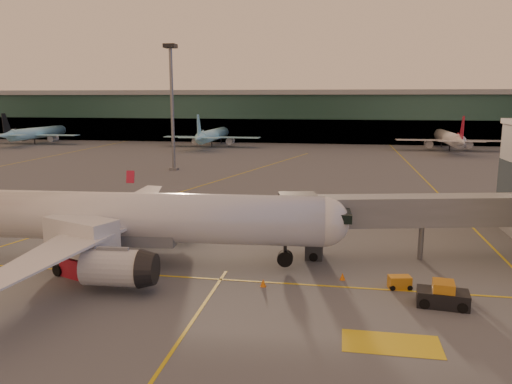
% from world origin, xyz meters
% --- Properties ---
extents(ground, '(600.00, 600.00, 0.00)m').
position_xyz_m(ground, '(0.00, 0.00, 0.00)').
color(ground, '#4C4F54').
rests_on(ground, ground).
extents(taxi_markings, '(100.12, 173.00, 0.01)m').
position_xyz_m(taxi_markings, '(-7.32, 44.49, 0.01)').
color(taxi_markings, gold).
rests_on(taxi_markings, ground).
extents(terminal, '(400.00, 20.00, 17.60)m').
position_xyz_m(terminal, '(0.00, 141.79, 8.76)').
color(terminal, '#19382D').
rests_on(terminal, ground).
extents(mast_west_near, '(2.40, 2.40, 25.60)m').
position_xyz_m(mast_west_near, '(-20.00, 66.00, 14.86)').
color(mast_west_near, slate).
rests_on(mast_west_near, ground).
extents(distant_aircraft_row, '(350.00, 34.00, 13.00)m').
position_xyz_m(distant_aircraft_row, '(10.83, 118.00, 0.00)').
color(distant_aircraft_row, '#94E2F9').
rests_on(distant_aircraft_row, ground).
extents(main_airplane, '(42.50, 38.30, 12.82)m').
position_xyz_m(main_airplane, '(-5.22, 7.47, 4.17)').
color(main_airplane, silver).
rests_on(main_airplane, ground).
extents(jet_bridge, '(27.38, 8.91, 6.20)m').
position_xyz_m(jet_bridge, '(23.64, 13.78, 4.37)').
color(jet_bridge, slate).
rests_on(jet_bridge, ground).
extents(catering_truck, '(6.97, 4.93, 4.97)m').
position_xyz_m(catering_truck, '(-6.77, 4.09, 2.82)').
color(catering_truck, maroon).
rests_on(catering_truck, ground).
extents(gpu_cart, '(1.93, 1.38, 1.03)m').
position_xyz_m(gpu_cart, '(19.48, 5.44, 0.50)').
color(gpu_cart, '#C67D18').
rests_on(gpu_cart, ground).
extents(pushback_tug, '(3.80, 2.35, 1.85)m').
position_xyz_m(pushback_tug, '(22.18, 2.46, 0.75)').
color(pushback_tug, black).
rests_on(pushback_tug, ground).
extents(cone_nose, '(0.47, 0.47, 0.60)m').
position_xyz_m(cone_nose, '(15.01, 6.65, 0.29)').
color(cone_nose, orange).
rests_on(cone_nose, ground).
extents(cone_wing_left, '(0.48, 0.48, 0.62)m').
position_xyz_m(cone_wing_left, '(-4.29, 26.08, 0.30)').
color(cone_wing_left, orange).
rests_on(cone_wing_left, ground).
extents(cone_fwd, '(0.49, 0.49, 0.62)m').
position_xyz_m(cone_fwd, '(8.74, 4.05, 0.30)').
color(cone_fwd, orange).
rests_on(cone_fwd, ground).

